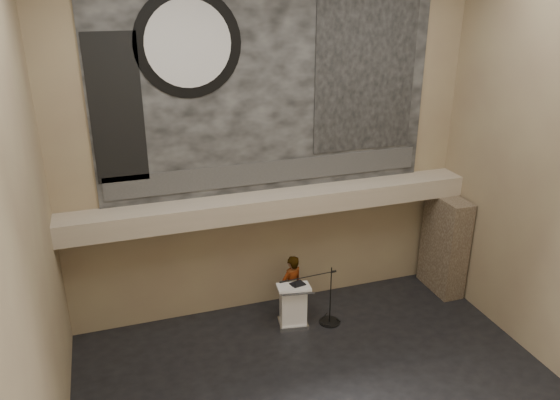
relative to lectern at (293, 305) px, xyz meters
name	(u,v)px	position (x,y,z in m)	size (l,w,h in m)	color
wall_back	(269,147)	(-0.20, 1.22, 3.70)	(10.00, 0.02, 8.50)	#806851
wall_front	(487,345)	(-0.20, -6.78, 3.70)	(10.00, 0.02, 8.50)	#806851
wall_left	(25,251)	(-5.20, -2.78, 3.70)	(0.02, 8.00, 8.50)	#806851
soffit	(275,204)	(-0.20, 0.82, 2.40)	(10.00, 0.80, 0.50)	tan
sprinkler_left	(210,224)	(-1.80, 0.77, 2.12)	(0.04, 0.04, 0.06)	#B2893D
sprinkler_right	(347,206)	(1.70, 0.77, 2.12)	(0.04, 0.04, 0.06)	#B2893D
banner	(269,86)	(-0.20, 1.19, 5.15)	(8.00, 0.05, 5.00)	black
banner_text_strip	(271,172)	(-0.20, 1.15, 3.10)	(7.76, 0.02, 0.55)	#313131
banner_clock_rim	(188,44)	(-2.00, 1.15, 6.15)	(2.30, 2.30, 0.02)	black
banner_clock_face	(188,44)	(-2.00, 1.13, 6.15)	(1.84, 1.84, 0.02)	silver
banner_building_print	(366,77)	(2.20, 1.15, 5.25)	(2.60, 0.02, 3.60)	black
banner_brick_print	(116,110)	(-3.60, 1.15, 4.85)	(1.10, 0.02, 3.20)	black
stone_pier	(444,244)	(4.45, 0.37, 0.80)	(0.60, 1.40, 2.70)	#47392B
lectern	(293,305)	(0.00, 0.00, 0.00)	(0.87, 0.68, 1.14)	silver
binder	(298,284)	(0.11, 0.01, 0.56)	(0.33, 0.26, 0.04)	black
papers	(290,286)	(-0.08, -0.01, 0.55)	(0.24, 0.32, 0.01)	silver
speaker_person	(292,286)	(0.10, 0.40, 0.29)	(0.61, 0.40, 1.68)	beige
mic_stand	(328,315)	(0.84, -0.21, -0.31)	(1.60, 0.52, 1.55)	black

